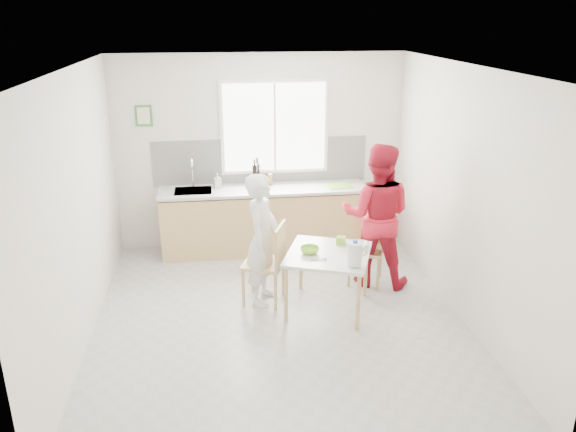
% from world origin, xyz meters
% --- Properties ---
extents(ground, '(4.50, 4.50, 0.00)m').
position_xyz_m(ground, '(0.00, 0.00, 0.00)').
color(ground, '#B7B7B2').
rests_on(ground, ground).
extents(room_shell, '(4.50, 4.50, 4.50)m').
position_xyz_m(room_shell, '(0.00, 0.00, 1.64)').
color(room_shell, silver).
rests_on(room_shell, ground).
extents(window, '(1.50, 0.06, 1.30)m').
position_xyz_m(window, '(0.20, 2.23, 1.70)').
color(window, white).
rests_on(window, room_shell).
extents(backsplash, '(3.00, 0.02, 0.65)m').
position_xyz_m(backsplash, '(0.00, 2.24, 1.23)').
color(backsplash, white).
rests_on(backsplash, room_shell).
extents(picture_frame, '(0.22, 0.03, 0.28)m').
position_xyz_m(picture_frame, '(-1.55, 2.23, 1.90)').
color(picture_frame, '#397E39').
rests_on(picture_frame, room_shell).
extents(kitchen_counter, '(2.84, 0.64, 1.37)m').
position_xyz_m(kitchen_counter, '(-0.00, 1.95, 0.42)').
color(kitchen_counter, tan).
rests_on(kitchen_counter, ground).
extents(dining_table, '(1.15, 1.15, 0.68)m').
position_xyz_m(dining_table, '(0.57, 0.18, 0.61)').
color(dining_table, silver).
rests_on(dining_table, ground).
extents(chair_left, '(0.57, 0.57, 0.96)m').
position_xyz_m(chair_left, '(-0.07, 0.42, 0.53)').
color(chair_left, tan).
rests_on(chair_left, ground).
extents(chair_far, '(0.53, 0.53, 0.89)m').
position_xyz_m(chair_far, '(1.18, 0.82, 0.49)').
color(chair_far, tan).
rests_on(chair_far, ground).
extents(person_white, '(0.54, 0.66, 1.54)m').
position_xyz_m(person_white, '(-0.14, 0.45, 0.77)').
color(person_white, white).
rests_on(person_white, ground).
extents(person_red, '(1.04, 0.93, 1.77)m').
position_xyz_m(person_red, '(1.27, 0.75, 0.89)').
color(person_red, red).
rests_on(person_red, ground).
extents(bowl_green, '(0.27, 0.27, 0.07)m').
position_xyz_m(bowl_green, '(0.36, 0.20, 0.72)').
color(bowl_green, '#89C82E').
rests_on(bowl_green, dining_table).
extents(bowl_white, '(0.26, 0.26, 0.05)m').
position_xyz_m(bowl_white, '(0.94, 0.31, 0.71)').
color(bowl_white, silver).
rests_on(bowl_white, dining_table).
extents(milk_jug, '(0.21, 0.15, 0.27)m').
position_xyz_m(milk_jug, '(0.77, -0.19, 0.83)').
color(milk_jug, white).
rests_on(milk_jug, dining_table).
extents(green_box, '(0.13, 0.13, 0.09)m').
position_xyz_m(green_box, '(0.76, 0.41, 0.73)').
color(green_box, '#7BBC2B').
rests_on(green_box, dining_table).
extents(spoon, '(0.16, 0.01, 0.01)m').
position_xyz_m(spoon, '(0.41, 0.00, 0.69)').
color(spoon, '#A5A5AA').
rests_on(spoon, dining_table).
extents(cutting_board, '(0.38, 0.29, 0.01)m').
position_xyz_m(cutting_board, '(1.06, 1.89, 0.93)').
color(cutting_board, '#82D731').
rests_on(cutting_board, kitchen_counter).
extents(wine_bottle_a, '(0.07, 0.07, 0.32)m').
position_xyz_m(wine_bottle_a, '(-0.10, 1.99, 1.08)').
color(wine_bottle_a, black).
rests_on(wine_bottle_a, kitchen_counter).
extents(wine_bottle_b, '(0.07, 0.07, 0.30)m').
position_xyz_m(wine_bottle_b, '(-0.06, 2.14, 1.07)').
color(wine_bottle_b, black).
rests_on(wine_bottle_b, kitchen_counter).
extents(jar_amber, '(0.06, 0.06, 0.16)m').
position_xyz_m(jar_amber, '(0.12, 2.06, 1.00)').
color(jar_amber, olive).
rests_on(jar_amber, kitchen_counter).
extents(soap_bottle, '(0.11, 0.11, 0.20)m').
position_xyz_m(soap_bottle, '(-0.61, 2.04, 1.02)').
color(soap_bottle, '#999999').
rests_on(soap_bottle, kitchen_counter).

